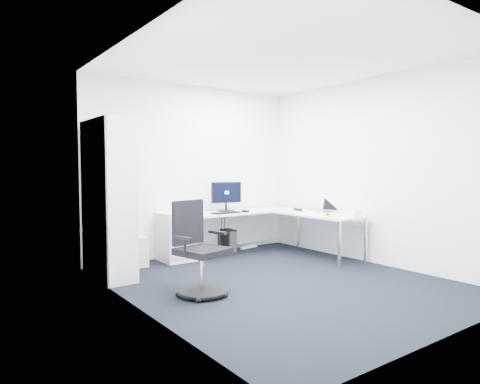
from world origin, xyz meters
TOP-DOWN VIEW (x-y plane):
  - ground at (0.00, 0.00)m, footprint 4.20×4.20m
  - ceiling at (0.00, 0.00)m, footprint 4.20×4.20m
  - wall_back at (0.00, 2.10)m, footprint 3.60×0.02m
  - wall_front at (0.00, -2.10)m, footprint 3.60×0.02m
  - wall_left at (-1.80, 0.00)m, footprint 0.02×4.20m
  - wall_right at (1.80, 0.00)m, footprint 0.02×4.20m
  - l_desk at (0.55, 1.40)m, footprint 2.36×1.32m
  - drawer_pedestal at (-0.47, 1.87)m, footprint 0.47×0.59m
  - bookshelf at (-1.62, 1.45)m, footprint 0.39×1.00m
  - task_chair at (-1.06, 0.08)m, footprint 0.70×0.70m
  - black_pc_tower at (0.50, 1.92)m, footprint 0.20×0.40m
  - beige_pc_tower at (-1.06, 1.89)m, footprint 0.25×0.46m
  - power_strip at (1.01, 1.98)m, footprint 0.37×0.12m
  - monitor at (0.43, 1.81)m, footprint 0.54×0.26m
  - black_keyboard at (0.25, 1.57)m, footprint 0.47×0.18m
  - mouse at (0.60, 1.53)m, footprint 0.09×0.12m
  - desk_phone at (-0.32, 1.79)m, footprint 0.18×0.18m
  - laptop at (1.62, 0.80)m, footprint 0.35×0.34m
  - white_keyboard at (1.35, 0.70)m, footprint 0.20×0.46m
  - headphones at (1.48, 1.25)m, footprint 0.20×0.24m
  - orange_fruit at (1.26, 0.39)m, footprint 0.07×0.07m
  - tissue_box at (1.47, 0.14)m, footprint 0.14×0.26m

SIDE VIEW (x-z plane):
  - ground at x=0.00m, z-range 0.00..0.00m
  - power_strip at x=1.01m, z-range 0.00..0.04m
  - black_pc_tower at x=0.50m, z-range 0.00..0.38m
  - beige_pc_tower at x=-1.06m, z-range 0.00..0.42m
  - l_desk at x=0.55m, z-range 0.00..0.69m
  - drawer_pedestal at x=-0.47m, z-range 0.00..0.72m
  - task_chair at x=-1.06m, z-range 0.00..1.04m
  - white_keyboard at x=1.35m, z-range 0.69..0.70m
  - black_keyboard at x=0.25m, z-range 0.69..0.71m
  - mouse at x=0.60m, z-range 0.69..0.72m
  - headphones at x=1.48m, z-range 0.69..0.74m
  - orange_fruit at x=1.26m, z-range 0.69..0.76m
  - tissue_box at x=1.47m, z-range 0.69..0.78m
  - desk_phone at x=-0.32m, z-range 0.69..0.81m
  - laptop at x=1.62m, z-range 0.69..0.91m
  - monitor at x=0.43m, z-range 0.69..1.18m
  - bookshelf at x=-1.62m, z-range 0.00..2.00m
  - wall_back at x=0.00m, z-range 0.00..2.70m
  - wall_front at x=0.00m, z-range 0.00..2.70m
  - wall_left at x=-1.80m, z-range 0.00..2.70m
  - wall_right at x=1.80m, z-range 0.00..2.70m
  - ceiling at x=0.00m, z-range 2.70..2.70m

